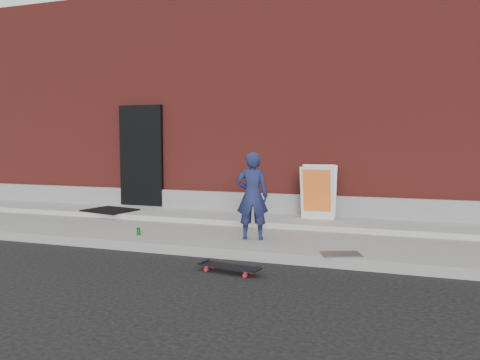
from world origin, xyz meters
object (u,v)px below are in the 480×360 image
at_px(child, 252,196).
at_px(pizza_sign, 319,192).
at_px(soda_can, 138,232).
at_px(skateboard, 229,267).

relative_size(child, pizza_sign, 1.36).
distance_m(child, soda_can, 2.04).
bearing_deg(skateboard, child, 94.78).
xyz_separation_m(child, pizza_sign, (0.78, 1.78, -0.09)).
relative_size(child, skateboard, 1.62).
distance_m(skateboard, soda_can, 2.33).
bearing_deg(pizza_sign, child, -113.61).
bearing_deg(skateboard, soda_can, 150.56).
height_order(child, skateboard, child).
height_order(pizza_sign, soda_can, pizza_sign).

